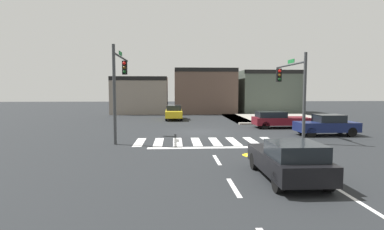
% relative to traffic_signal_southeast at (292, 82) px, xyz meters
% --- Properties ---
extents(ground_plane, '(120.00, 120.00, 0.00)m').
position_rel_traffic_signal_southeast_xyz_m(ground_plane, '(-5.71, 3.41, -3.65)').
color(ground_plane, '#232628').
extents(crosswalk_near, '(8.59, 3.10, 0.01)m').
position_rel_traffic_signal_southeast_xyz_m(crosswalk_near, '(-5.71, -1.09, -3.64)').
color(crosswalk_near, silver).
rests_on(crosswalk_near, ground_plane).
extents(lane_markings, '(6.80, 24.25, 0.01)m').
position_rel_traffic_signal_southeast_xyz_m(lane_markings, '(-4.65, -9.32, -3.64)').
color(lane_markings, white).
rests_on(lane_markings, ground_plane).
extents(bike_detector_marking, '(1.03, 1.03, 0.01)m').
position_rel_traffic_signal_southeast_xyz_m(bike_detector_marking, '(-3.83, -5.18, -3.64)').
color(bike_detector_marking, yellow).
rests_on(bike_detector_marking, ground_plane).
extents(curb_corner_northeast, '(10.00, 10.60, 0.15)m').
position_rel_traffic_signal_southeast_xyz_m(curb_corner_northeast, '(2.78, 12.83, -3.57)').
color(curb_corner_northeast, '#9E998E').
rests_on(curb_corner_northeast, ground_plane).
extents(storefront_row, '(24.89, 6.79, 5.93)m').
position_rel_traffic_signal_southeast_xyz_m(storefront_row, '(-2.70, 22.50, -0.84)').
color(storefront_row, gray).
rests_on(storefront_row, ground_plane).
extents(traffic_signal_southeast, '(0.32, 5.11, 5.34)m').
position_rel_traffic_signal_southeast_xyz_m(traffic_signal_southeast, '(0.00, 0.00, 0.00)').
color(traffic_signal_southeast, '#383A3D').
rests_on(traffic_signal_southeast, ground_plane).
extents(traffic_signal_southwest, '(0.32, 5.31, 5.76)m').
position_rel_traffic_signal_southeast_xyz_m(traffic_signal_southwest, '(-11.05, 0.06, 0.33)').
color(traffic_signal_southwest, '#383A3D').
rests_on(traffic_signal_southwest, ground_plane).
extents(car_yellow, '(1.71, 4.49, 1.52)m').
position_rel_traffic_signal_southeast_xyz_m(car_yellow, '(-7.65, 13.14, -2.86)').
color(car_yellow, gold).
rests_on(car_yellow, ground_plane).
extents(car_black, '(1.81, 4.19, 1.43)m').
position_rel_traffic_signal_southeast_xyz_m(car_black, '(-3.64, -9.40, -2.92)').
color(car_black, black).
rests_on(car_black, ground_plane).
extents(car_maroon, '(4.44, 1.94, 1.36)m').
position_rel_traffic_signal_southeast_xyz_m(car_maroon, '(1.01, 5.43, -2.94)').
color(car_maroon, maroon).
rests_on(car_maroon, ground_plane).
extents(car_navy, '(4.13, 1.75, 1.45)m').
position_rel_traffic_signal_southeast_xyz_m(car_navy, '(2.94, 0.99, -2.92)').
color(car_navy, '#141E4C').
rests_on(car_navy, ground_plane).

